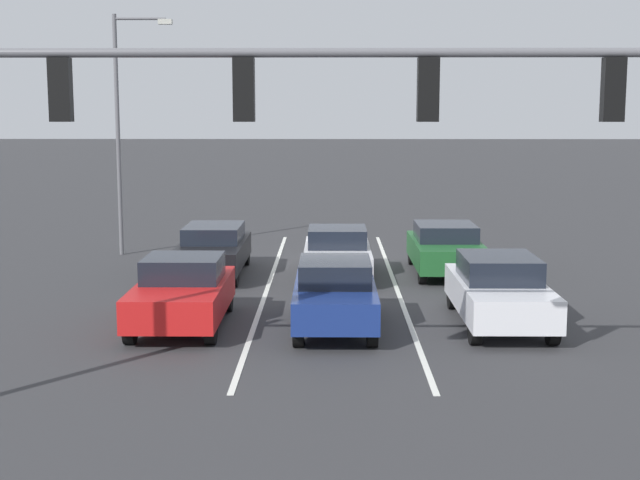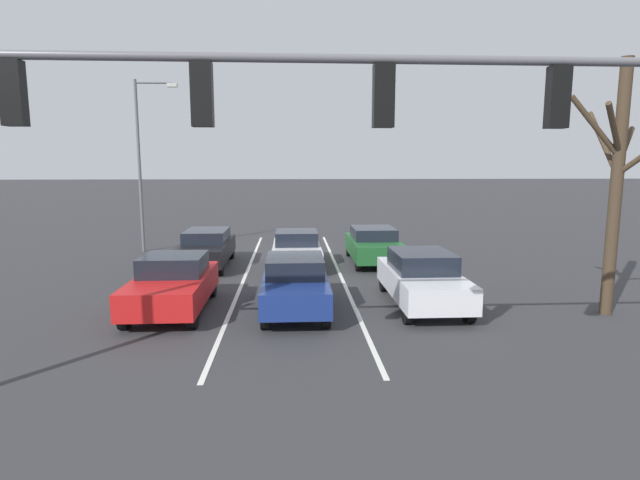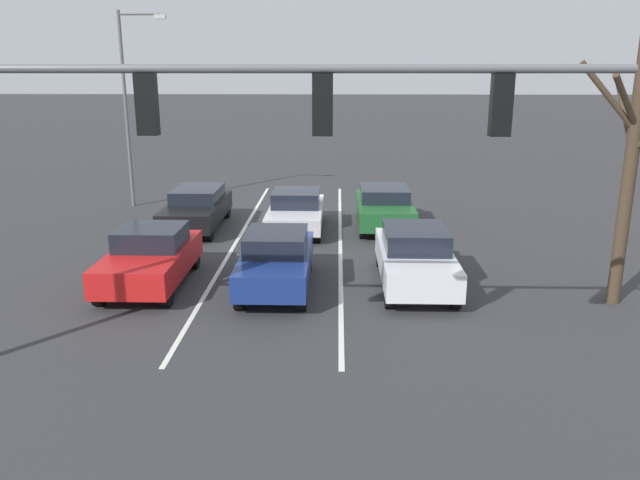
# 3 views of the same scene
# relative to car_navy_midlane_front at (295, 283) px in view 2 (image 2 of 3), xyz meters

# --- Properties ---
(ground_plane) EXTENTS (240.00, 240.00, 0.00)m
(ground_plane) POSITION_rel_car_navy_midlane_front_xyz_m (0.05, -8.17, -0.80)
(ground_plane) COLOR #333335
(lane_stripe_left_divider) EXTENTS (0.12, 18.86, 0.01)m
(lane_stripe_left_divider) POSITION_rel_car_navy_midlane_front_xyz_m (-1.70, -4.74, -0.79)
(lane_stripe_left_divider) COLOR silver
(lane_stripe_left_divider) RESTS_ON ground_plane
(lane_stripe_center_divider) EXTENTS (0.12, 18.86, 0.01)m
(lane_stripe_center_divider) POSITION_rel_car_navy_midlane_front_xyz_m (1.80, -4.74, -0.79)
(lane_stripe_center_divider) COLOR silver
(lane_stripe_center_divider) RESTS_ON ground_plane
(car_navy_midlane_front) EXTENTS (1.77, 4.25, 1.53)m
(car_navy_midlane_front) POSITION_rel_car_navy_midlane_front_xyz_m (0.00, 0.00, 0.00)
(car_navy_midlane_front) COLOR navy
(car_navy_midlane_front) RESTS_ON ground_plane
(car_white_leftlane_front) EXTENTS (1.85, 4.48, 1.57)m
(car_white_leftlane_front) POSITION_rel_car_navy_midlane_front_xyz_m (-3.67, -0.36, 0.00)
(car_white_leftlane_front) COLOR silver
(car_white_leftlane_front) RESTS_ON ground_plane
(car_red_rightlane_front) EXTENTS (1.92, 4.15, 1.55)m
(car_red_rightlane_front) POSITION_rel_car_navy_midlane_front_xyz_m (3.40, -0.19, -0.02)
(car_red_rightlane_front) COLOR red
(car_red_rightlane_front) RESTS_ON ground_plane
(car_darkgreen_leftlane_second) EXTENTS (1.94, 4.27, 1.46)m
(car_darkgreen_leftlane_second) POSITION_rel_car_navy_midlane_front_xyz_m (-3.30, -6.72, -0.04)
(car_darkgreen_leftlane_second) COLOR #1E5928
(car_darkgreen_leftlane_second) RESTS_ON ground_plane
(car_black_rightlane_second) EXTENTS (1.84, 4.59, 1.44)m
(car_black_rightlane_second) POSITION_rel_car_navy_midlane_front_xyz_m (3.52, -6.41, -0.04)
(car_black_rightlane_second) COLOR black
(car_black_rightlane_second) RESTS_ON ground_plane
(car_silver_midlane_second) EXTENTS (1.89, 4.40, 1.41)m
(car_silver_midlane_second) POSITION_rel_car_navy_midlane_front_xyz_m (-0.10, -6.24, -0.09)
(car_silver_midlane_second) COLOR silver
(car_silver_midlane_second) RESTS_ON ground_plane
(traffic_signal_gantry) EXTENTS (12.74, 0.37, 6.12)m
(traffic_signal_gantry) POSITION_rel_car_navy_midlane_front_xyz_m (1.95, 5.67, 3.87)
(traffic_signal_gantry) COLOR slate
(traffic_signal_gantry) RESTS_ON ground_plane
(street_lamp_right_shoulder) EXTENTS (1.94, 0.24, 7.84)m
(street_lamp_right_shoulder) POSITION_rel_car_navy_midlane_front_xyz_m (6.85, -10.07, 3.73)
(street_lamp_right_shoulder) COLOR slate
(street_lamp_right_shoulder) RESTS_ON ground_plane
(bare_tree_near) EXTENTS (2.51, 2.86, 6.77)m
(bare_tree_near) POSITION_rel_car_navy_midlane_front_xyz_m (-8.47, 0.75, 2.88)
(bare_tree_near) COLOR #423323
(bare_tree_near) RESTS_ON ground_plane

